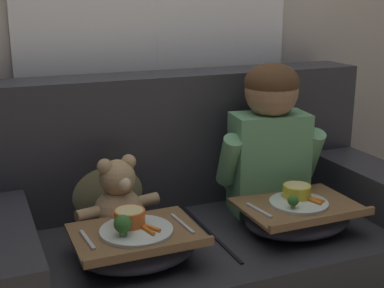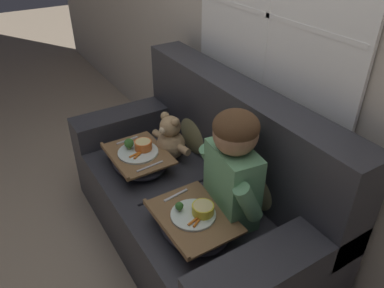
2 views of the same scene
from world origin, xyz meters
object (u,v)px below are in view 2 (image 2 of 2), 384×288
at_px(throw_pillow_behind_child, 261,178).
at_px(child_figure, 233,163).
at_px(lap_tray_child, 193,223).
at_px(lap_tray_teddy, 139,159).
at_px(teddy_bear, 170,140).
at_px(throw_pillow_behind_teddy, 197,126).
at_px(couch, 200,193).

relative_size(throw_pillow_behind_child, child_figure, 0.59).
height_order(lap_tray_child, lap_tray_teddy, lap_tray_teddy).
bearing_deg(teddy_bear, throw_pillow_behind_teddy, 90.24).
relative_size(teddy_bear, lap_tray_child, 0.76).
distance_m(teddy_bear, lap_tray_child, 0.67).
relative_size(couch, lap_tray_teddy, 4.08).
bearing_deg(couch, child_figure, -2.93).
bearing_deg(lap_tray_child, throw_pillow_behind_child, 90.06).
relative_size(throw_pillow_behind_teddy, lap_tray_teddy, 0.89).
xyz_separation_m(couch, throw_pillow_behind_child, (0.31, 0.18, 0.25)).
distance_m(throw_pillow_behind_teddy, lap_tray_teddy, 0.43).
height_order(child_figure, teddy_bear, child_figure).
bearing_deg(throw_pillow_behind_child, lap_tray_teddy, -146.50).
distance_m(couch, lap_tray_teddy, 0.42).
relative_size(teddy_bear, lap_tray_teddy, 0.79).
bearing_deg(teddy_bear, child_figure, 0.28).
height_order(throw_pillow_behind_teddy, child_figure, child_figure).
xyz_separation_m(couch, teddy_bear, (-0.31, -0.02, 0.22)).
height_order(couch, throw_pillow_behind_teddy, couch).
height_order(couch, teddy_bear, couch).
bearing_deg(throw_pillow_behind_teddy, teddy_bear, -89.76).
xyz_separation_m(couch, child_figure, (0.31, -0.02, 0.42)).
height_order(throw_pillow_behind_child, lap_tray_child, throw_pillow_behind_child).
distance_m(lap_tray_child, lap_tray_teddy, 0.63).
bearing_deg(lap_tray_teddy, throw_pillow_behind_teddy, 89.84).
height_order(throw_pillow_behind_teddy, lap_tray_teddy, throw_pillow_behind_teddy).
distance_m(throw_pillow_behind_child, throw_pillow_behind_teddy, 0.62).
bearing_deg(child_figure, throw_pillow_behind_teddy, 162.87).
bearing_deg(lap_tray_child, teddy_bear, 160.70).
distance_m(couch, throw_pillow_behind_child, 0.44).
height_order(teddy_bear, lap_tray_child, teddy_bear).
relative_size(throw_pillow_behind_teddy, child_figure, 0.61).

